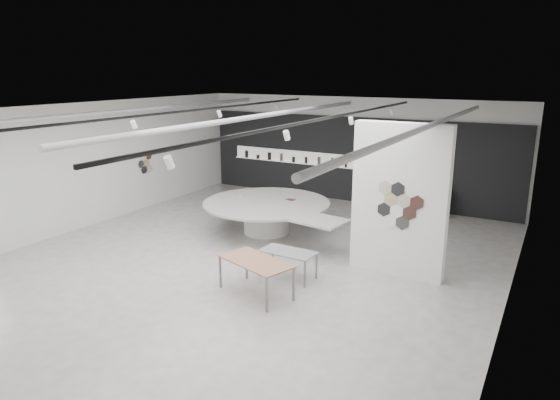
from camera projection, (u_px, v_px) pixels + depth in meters
The scene contains 7 objects.
room at pixel (245, 181), 12.31m from camera, with size 12.02×14.02×3.82m.
back_wall_display at pixel (350, 160), 18.27m from camera, with size 11.80×0.27×3.10m.
partition_column at pixel (399, 201), 11.50m from camera, with size 2.20×0.38×3.60m.
display_island at pixel (268, 213), 14.77m from camera, with size 5.05×4.31×0.96m.
sample_table_wood at pixel (256, 263), 10.67m from camera, with size 1.84×1.31×0.78m.
sample_table_stone at pixel (288, 253), 11.57m from camera, with size 1.30×0.68×0.66m.
kitchen_counter at pixel (426, 201), 16.79m from camera, with size 1.59×0.71×1.22m.
Camera 1 is at (6.58, -10.04, 4.73)m, focal length 32.00 mm.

